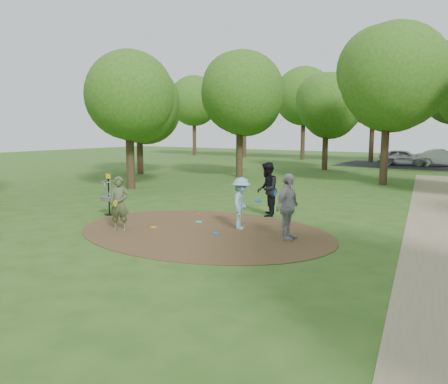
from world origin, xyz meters
The scene contains 16 objects.
ground centered at (0.00, 0.00, 0.00)m, with size 100.00×100.00×0.00m, color #2D5119.
dirt_clearing centered at (0.00, 0.00, 0.01)m, with size 8.40×8.40×0.02m, color #47301C.
footpath centered at (6.50, 2.00, 0.01)m, with size 2.00×40.00×0.01m, color #8C7A5B.
parking_lot centered at (2.00, 30.00, 0.00)m, with size 14.00×8.00×0.01m, color black.
player_observer_with_disc centered at (-2.30, -1.30, 0.86)m, with size 0.74×0.66×1.71m.
player_throwing_with_disc centered at (0.83, 0.91, 0.83)m, with size 1.23×1.22×1.66m.
player_walking_with_disc centered at (0.55, 3.25, 0.99)m, with size 1.05×1.17×1.98m.
player_waiting_with_disc centered at (2.63, 0.47, 0.96)m, with size 0.55×1.16×1.93m.
disc_ground_cyan centered at (-0.88, 0.98, 0.03)m, with size 0.22×0.22×0.02m, color #1BD8C7.
disc_ground_blue centered at (0.52, -0.09, 0.03)m, with size 0.22×0.22×0.02m, color blue.
disc_ground_red centered at (-1.75, 2.17, 0.03)m, with size 0.22×0.22×0.02m, color red.
car_left centered at (0.34, 29.77, 0.70)m, with size 1.66×4.13×1.41m, color #B2B2BA.
car_right centered at (3.50, 30.33, 0.74)m, with size 1.57×4.49×1.48m, color #B7BAC0.
disc_ground_orange centered at (-1.64, -0.47, 0.03)m, with size 0.22×0.22×0.02m, color orange.
disc_golf_basket centered at (-4.50, 0.30, 0.87)m, with size 0.63×0.63×1.54m.
tree_ring centered at (1.95, 9.57, 5.27)m, with size 37.38×45.86×9.67m.
Camera 1 is at (7.72, -10.85, 3.17)m, focal length 35.00 mm.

